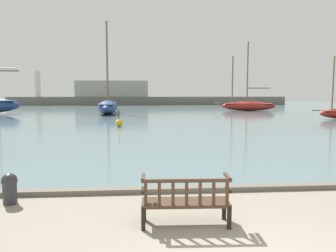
{
  "coord_description": "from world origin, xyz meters",
  "views": [
    {
      "loc": [
        -1.41,
        -3.95,
        2.43
      ],
      "look_at": [
        -0.32,
        10.0,
        1.0
      ],
      "focal_mm": 35.0,
      "sensor_mm": 36.0,
      "label": 1
    }
  ],
  "objects_px": {
    "park_bench": "(186,200)",
    "mooring_bollard": "(10,187)",
    "channel_buoy": "(119,123)",
    "sailboat_mid_port": "(108,106)",
    "sailboat_mid_starboard": "(248,105)"
  },
  "relations": [
    {
      "from": "park_bench",
      "to": "mooring_bollard",
      "type": "distance_m",
      "value": 3.97
    },
    {
      "from": "channel_buoy",
      "to": "mooring_bollard",
      "type": "bearing_deg",
      "value": -94.72
    },
    {
      "from": "sailboat_mid_port",
      "to": "sailboat_mid_starboard",
      "type": "xyz_separation_m",
      "value": [
        17.65,
        4.23,
        -0.1
      ]
    },
    {
      "from": "mooring_bollard",
      "to": "channel_buoy",
      "type": "bearing_deg",
      "value": 85.28
    },
    {
      "from": "sailboat_mid_starboard",
      "to": "mooring_bollard",
      "type": "relative_size",
      "value": 13.0
    },
    {
      "from": "sailboat_mid_port",
      "to": "channel_buoy",
      "type": "relative_size",
      "value": 8.58
    },
    {
      "from": "park_bench",
      "to": "mooring_bollard",
      "type": "height_order",
      "value": "park_bench"
    },
    {
      "from": "sailboat_mid_port",
      "to": "channel_buoy",
      "type": "distance_m",
      "value": 14.98
    },
    {
      "from": "sailboat_mid_port",
      "to": "mooring_bollard",
      "type": "xyz_separation_m",
      "value": [
        0.99,
        -30.34,
        -0.53
      ]
    },
    {
      "from": "sailboat_mid_starboard",
      "to": "sailboat_mid_port",
      "type": "bearing_deg",
      "value": -166.53
    },
    {
      "from": "sailboat_mid_starboard",
      "to": "mooring_bollard",
      "type": "height_order",
      "value": "sailboat_mid_starboard"
    },
    {
      "from": "park_bench",
      "to": "mooring_bollard",
      "type": "relative_size",
      "value": 2.37
    },
    {
      "from": "sailboat_mid_port",
      "to": "channel_buoy",
      "type": "height_order",
      "value": "sailboat_mid_port"
    },
    {
      "from": "park_bench",
      "to": "mooring_bollard",
      "type": "xyz_separation_m",
      "value": [
        -3.68,
        1.47,
        -0.09
      ]
    },
    {
      "from": "channel_buoy",
      "to": "sailboat_mid_starboard",
      "type": "bearing_deg",
      "value": 51.07
    }
  ]
}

